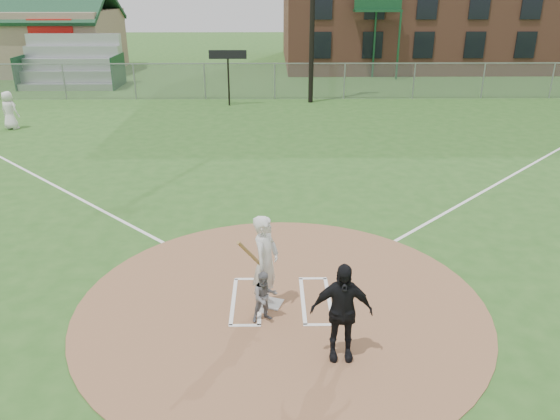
{
  "coord_description": "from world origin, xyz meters",
  "views": [
    {
      "loc": [
        -0.18,
        -9.64,
        6.12
      ],
      "look_at": [
        0.0,
        2.0,
        1.3
      ],
      "focal_mm": 35.0,
      "sensor_mm": 36.0,
      "label": 1
    }
  ],
  "objects_px": {
    "umpire": "(341,312)",
    "home_plate": "(271,303)",
    "catcher": "(265,297)",
    "ondeck_player": "(9,110)",
    "batter_at_plate": "(266,263)"
  },
  "relations": [
    {
      "from": "umpire",
      "to": "home_plate",
      "type": "bearing_deg",
      "value": 126.46
    },
    {
      "from": "home_plate",
      "to": "catcher",
      "type": "relative_size",
      "value": 0.4
    },
    {
      "from": "umpire",
      "to": "ondeck_player",
      "type": "distance_m",
      "value": 21.26
    },
    {
      "from": "batter_at_plate",
      "to": "umpire",
      "type": "bearing_deg",
      "value": -50.8
    },
    {
      "from": "catcher",
      "to": "umpire",
      "type": "xyz_separation_m",
      "value": [
        1.33,
        -1.14,
        0.39
      ]
    },
    {
      "from": "home_plate",
      "to": "batter_at_plate",
      "type": "bearing_deg",
      "value": -135.35
    },
    {
      "from": "batter_at_plate",
      "to": "ondeck_player",
      "type": "bearing_deg",
      "value": 127.8
    },
    {
      "from": "catcher",
      "to": "umpire",
      "type": "relative_size",
      "value": 0.57
    },
    {
      "from": "umpire",
      "to": "catcher",
      "type": "bearing_deg",
      "value": 140.92
    },
    {
      "from": "home_plate",
      "to": "batter_at_plate",
      "type": "xyz_separation_m",
      "value": [
        -0.11,
        -0.11,
        1.0
      ]
    },
    {
      "from": "home_plate",
      "to": "batter_at_plate",
      "type": "distance_m",
      "value": 1.01
    },
    {
      "from": "umpire",
      "to": "ondeck_player",
      "type": "relative_size",
      "value": 1.07
    },
    {
      "from": "home_plate",
      "to": "ondeck_player",
      "type": "xyz_separation_m",
      "value": [
        -11.87,
        15.05,
        0.82
      ]
    },
    {
      "from": "ondeck_player",
      "to": "batter_at_plate",
      "type": "relative_size",
      "value": 0.85
    },
    {
      "from": "batter_at_plate",
      "to": "catcher",
      "type": "bearing_deg",
      "value": -91.81
    }
  ]
}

